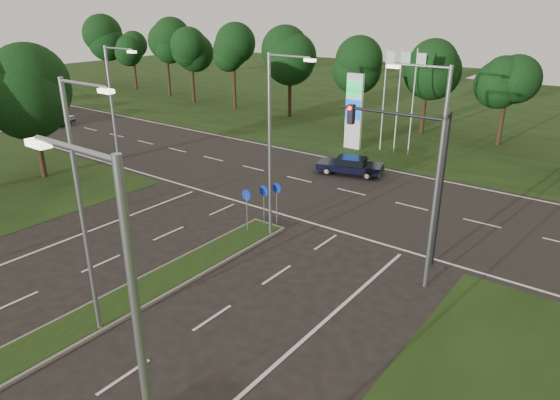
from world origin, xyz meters
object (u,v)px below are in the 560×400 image
Objects in this scene: navy_sedan at (350,165)px; far_car_c at (46,97)px; far_car_b at (45,108)px; far_car_a at (50,118)px.

navy_sedan is 42.77m from far_car_c.
navy_sedan is 1.07× the size of far_car_b.
far_car_a reaches higher than far_car_b.
navy_sedan is 35.99m from far_car_b.
far_car_a is at bearing 81.98° from navy_sedan.
far_car_a reaches higher than navy_sedan.
far_car_c is at bearing 71.59° from navy_sedan.
far_car_b is at bearing -117.47° from far_car_c.
navy_sedan is 31.19m from far_car_a.
far_car_a is 1.08× the size of far_car_b.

